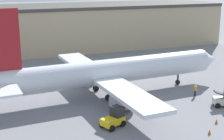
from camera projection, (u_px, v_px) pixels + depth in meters
ground_plane at (112, 94)px, 49.03m from camera, size 400.00×400.00×0.00m
terminal_building at (75, 27)px, 79.77m from camera, size 69.90×16.37×10.10m
airplane at (105, 72)px, 47.69m from camera, size 38.12×30.44×12.66m
ground_crew_worker at (195, 90)px, 48.06m from camera, size 0.37×0.37×1.69m
baggage_tug at (114, 118)px, 38.23m from camera, size 3.03×2.66×2.22m
safety_cone_near at (210, 132)px, 36.47m from camera, size 0.36×0.36×0.55m
safety_cone_far at (216, 121)px, 39.16m from camera, size 0.36×0.36×0.55m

